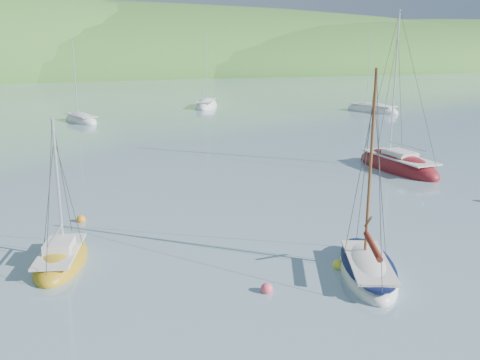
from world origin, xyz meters
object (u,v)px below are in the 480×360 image
object	(u,v)px
sailboat_yellow	(61,259)
daysailer_white	(367,270)
distant_sloop_b	(206,106)
distant_sloop_d	(372,110)
distant_sloop_a	(81,120)
sloop_red	(397,166)

from	to	relation	value
sailboat_yellow	daysailer_white	bearing A→B (deg)	-10.91
distant_sloop_b	distant_sloop_d	world-z (taller)	distant_sloop_b
daysailer_white	distant_sloop_d	distance (m)	53.75
daysailer_white	distant_sloop_d	world-z (taller)	distant_sloop_d
sailboat_yellow	distant_sloop_b	size ratio (longest dim) A/B	0.56
sailboat_yellow	distant_sloop_a	xyz separation A→B (m)	(4.71, 42.99, 0.01)
sloop_red	distant_sloop_d	world-z (taller)	sloop_red
daysailer_white	sailboat_yellow	world-z (taller)	daysailer_white
sailboat_yellow	distant_sloop_d	xyz separation A→B (m)	(42.39, 38.31, 0.02)
daysailer_white	distant_sloop_b	xyz separation A→B (m)	(11.44, 57.29, -0.01)
sloop_red	sailboat_yellow	size ratio (longest dim) A/B	1.83
sailboat_yellow	distant_sloop_b	xyz separation A→B (m)	(23.04, 51.55, 0.03)
daysailer_white	distant_sloop_a	xyz separation A→B (m)	(-6.89, 48.74, -0.03)
daysailer_white	sailboat_yellow	bearing A→B (deg)	177.63
distant_sloop_b	distant_sloop_d	size ratio (longest dim) A/B	1.06
distant_sloop_a	sailboat_yellow	bearing A→B (deg)	-113.11
distant_sloop_b	distant_sloop_d	bearing A→B (deg)	-9.64
daysailer_white	sloop_red	distance (m)	19.69
distant_sloop_b	distant_sloop_d	xyz separation A→B (m)	(19.36, -13.24, -0.01)
sloop_red	distant_sloop_d	xyz separation A→B (m)	(17.97, 29.11, -0.04)
distant_sloop_a	distant_sloop_b	world-z (taller)	distant_sloop_b
sloop_red	distant_sloop_a	bearing A→B (deg)	119.02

